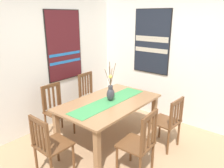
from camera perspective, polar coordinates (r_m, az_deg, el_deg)
name	(u,v)px	position (r m, az deg, el deg)	size (l,w,h in m)	color
ground_plane	(120,162)	(3.54, 2.04, -19.61)	(6.40, 6.40, 0.03)	#A37F5B
wall_back	(41,59)	(4.28, -18.03, 6.32)	(6.40, 0.12, 2.70)	silver
wall_side	(178,56)	(4.51, 16.89, 6.97)	(0.12, 6.40, 2.70)	silver
dining_table	(109,107)	(3.75, -0.71, -5.93)	(1.73, 1.05, 0.72)	#8E6642
table_runner	(109,101)	(3.71, -0.71, -4.52)	(1.59, 0.36, 0.01)	#388447
centerpiece_vase	(111,92)	(3.68, -0.37, -2.23)	(0.27, 0.21, 0.70)	#333338
chair_0	(90,95)	(4.66, -5.73, -2.86)	(0.44, 0.44, 0.97)	brown
chair_1	(168,121)	(3.72, 14.38, -9.41)	(0.44, 0.44, 0.88)	brown
chair_2	(50,144)	(3.13, -16.01, -14.89)	(0.43, 0.43, 0.90)	brown
chair_3	(139,143)	(3.04, 7.15, -15.10)	(0.44, 0.44, 0.96)	brown
chair_4	(57,109)	(4.11, -14.23, -6.40)	(0.42, 0.42, 0.94)	brown
painting_on_back_wall	(64,46)	(4.48, -12.40, 9.74)	(0.83, 0.05, 1.37)	black
painting_on_side_wall	(152,42)	(4.66, 10.35, 10.79)	(0.05, 0.82, 1.31)	black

